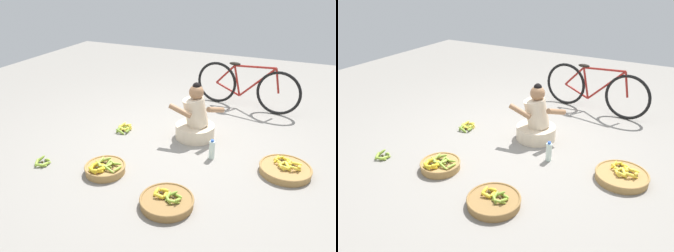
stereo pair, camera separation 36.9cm
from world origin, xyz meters
The scene contains 9 objects.
ground_plane centered at (0.00, 0.00, 0.00)m, with size 10.00×10.00×0.00m, color gray.
vendor_woman_front centered at (0.18, 0.30, 0.24)m, with size 0.65×0.52×0.77m.
bicycle_leaning centered at (0.55, 1.62, 0.36)m, with size 1.69×0.28×0.73m.
banana_basket_back_left centered at (0.41, -1.16, 0.05)m, with size 0.53×0.53×0.14m.
banana_basket_back_center centered at (1.39, -0.12, 0.05)m, with size 0.57×0.57×0.16m.
banana_basket_near_vendor centered at (-0.45, -0.92, 0.06)m, with size 0.46×0.46×0.16m.
loose_bananas_front_right centered at (-0.80, 0.10, 0.03)m, with size 0.23×0.29×0.09m.
loose_bananas_front_center centered at (-1.22, -1.07, 0.03)m, with size 0.20×0.20×0.09m.
water_bottle centered at (0.54, -0.14, 0.12)m, with size 0.07×0.07×0.25m.
Camera 1 is at (1.48, -3.56, 2.10)m, focal length 36.18 mm.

